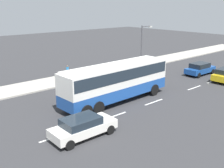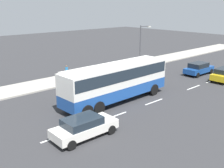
% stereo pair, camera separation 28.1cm
% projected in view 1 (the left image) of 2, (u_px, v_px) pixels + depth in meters
% --- Properties ---
extents(ground_plane, '(120.00, 120.00, 0.00)m').
position_uv_depth(ground_plane, '(126.00, 96.00, 26.33)').
color(ground_plane, '#333335').
extents(sidewalk_curb, '(80.00, 4.00, 0.15)m').
position_uv_depth(sidewalk_curb, '(75.00, 78.00, 32.59)').
color(sidewalk_curb, '#A8A399').
rests_on(sidewalk_curb, ground_plane).
extents(lane_centreline, '(33.53, 0.16, 0.01)m').
position_uv_depth(lane_centreline, '(114.00, 116.00, 21.59)').
color(lane_centreline, white).
rests_on(lane_centreline, ground_plane).
extents(coach_bus, '(11.12, 2.80, 3.46)m').
position_uv_depth(coach_bus, '(117.00, 79.00, 24.22)').
color(coach_bus, '#1E4C9E').
rests_on(coach_bus, ground_plane).
extents(car_white_minivan, '(4.56, 1.99, 1.43)m').
position_uv_depth(car_white_minivan, '(83.00, 126.00, 17.99)').
color(car_white_minivan, white).
rests_on(car_white_minivan, ground_plane).
extents(car_blue_saloon, '(4.42, 1.97, 1.52)m').
position_uv_depth(car_blue_saloon, '(200.00, 69.00, 34.01)').
color(car_blue_saloon, '#194799').
rests_on(car_blue_saloon, ground_plane).
extents(pedestrian_near_curb, '(0.32, 0.32, 1.51)m').
position_uv_depth(pedestrian_near_curb, '(68.00, 71.00, 31.99)').
color(pedestrian_near_curb, brown).
rests_on(pedestrian_near_curb, sidewalk_curb).
extents(street_lamp, '(2.05, 0.24, 5.65)m').
position_uv_depth(street_lamp, '(143.00, 42.00, 37.21)').
color(street_lamp, '#47474C').
rests_on(street_lamp, sidewalk_curb).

